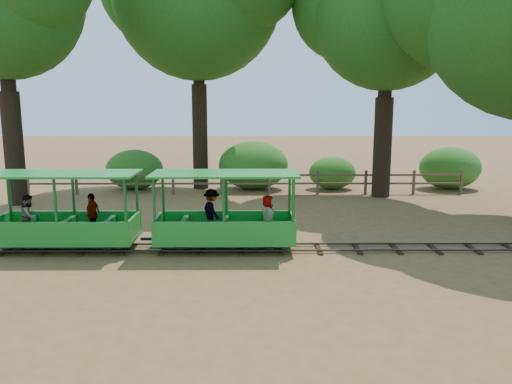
{
  "coord_description": "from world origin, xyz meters",
  "views": [
    {
      "loc": [
        0.29,
        -12.41,
        3.74
      ],
      "look_at": [
        0.38,
        0.5,
        1.43
      ],
      "focal_mm": 35.0,
      "sensor_mm": 36.0,
      "label": 1
    }
  ],
  "objects": [
    {
      "name": "ground",
      "position": [
        0.0,
        0.0,
        0.0
      ],
      "size": [
        90.0,
        90.0,
        0.0
      ],
      "primitive_type": "plane",
      "color": "olive",
      "rests_on": "ground"
    },
    {
      "name": "track",
      "position": [
        0.0,
        0.0,
        0.07
      ],
      "size": [
        22.0,
        1.0,
        0.1
      ],
      "color": "#3F3D3A",
      "rests_on": "ground"
    },
    {
      "name": "carriage_front",
      "position": [
        -4.52,
        0.0,
        0.77
      ],
      "size": [
        3.68,
        1.5,
        1.91
      ],
      "color": "#1E8D2D",
      "rests_on": "track"
    },
    {
      "name": "carriage_rear",
      "position": [
        -0.37,
        0.04,
        0.79
      ],
      "size": [
        3.68,
        1.5,
        1.91
      ],
      "color": "#1E8D2D",
      "rests_on": "track"
    },
    {
      "name": "oak_ne",
      "position": [
        5.47,
        7.58,
        7.39
      ],
      "size": [
        7.29,
        6.41,
        10.02
      ],
      "color": "#2D2116",
      "rests_on": "ground"
    },
    {
      "name": "fence",
      "position": [
        0.0,
        8.0,
        0.58
      ],
      "size": [
        18.1,
        0.1,
        1.0
      ],
      "color": "brown",
      "rests_on": "ground"
    },
    {
      "name": "shrub_west",
      "position": [
        -4.88,
        9.3,
        0.87
      ],
      "size": [
        2.51,
        1.93,
        1.74
      ],
      "primitive_type": "ellipsoid",
      "color": "#2D6B1E",
      "rests_on": "ground"
    },
    {
      "name": "shrub_mid_w",
      "position": [
        0.34,
        9.3,
        1.05
      ],
      "size": [
        3.04,
        2.34,
        2.11
      ],
      "primitive_type": "ellipsoid",
      "color": "#2D6B1E",
      "rests_on": "ground"
    },
    {
      "name": "shrub_mid_e",
      "position": [
        3.81,
        9.3,
        0.71
      ],
      "size": [
        2.06,
        1.58,
        1.43
      ],
      "primitive_type": "ellipsoid",
      "color": "#2D6B1E",
      "rests_on": "ground"
    },
    {
      "name": "shrub_east",
      "position": [
        9.0,
        9.3,
        0.93
      ],
      "size": [
        2.68,
        2.06,
        1.86
      ],
      "primitive_type": "ellipsoid",
      "color": "#2D6B1E",
      "rests_on": "ground"
    }
  ]
}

